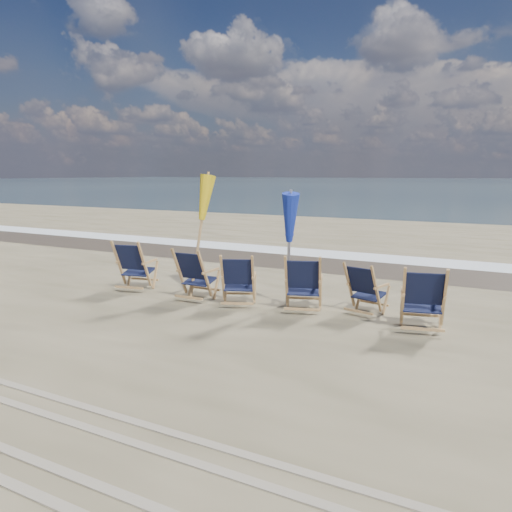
# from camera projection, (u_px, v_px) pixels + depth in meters

# --- Properties ---
(ocean) EXTENTS (400.00, 400.00, 0.00)m
(ocean) POSITION_uv_depth(u_px,v_px,m) (504.00, 183.00, 118.67)
(ocean) COLOR #324A53
(ocean) RESTS_ON ground
(surf_foam) EXTENTS (200.00, 1.40, 0.01)m
(surf_foam) POSITION_uv_depth(u_px,v_px,m) (355.00, 256.00, 14.42)
(surf_foam) COLOR silver
(surf_foam) RESTS_ON ground
(wet_sand_strip) EXTENTS (200.00, 2.60, 0.00)m
(wet_sand_strip) POSITION_uv_depth(u_px,v_px,m) (338.00, 264.00, 13.11)
(wet_sand_strip) COLOR #42362A
(wet_sand_strip) RESTS_ON ground
(tire_tracks) EXTENTS (80.00, 1.30, 0.01)m
(tire_tracks) POSITION_uv_depth(u_px,v_px,m) (10.00, 424.00, 4.75)
(tire_tracks) COLOR gray
(tire_tracks) RESTS_ON ground
(beach_chair_0) EXTENTS (0.81, 0.87, 1.06)m
(beach_chair_0) POSITION_uv_depth(u_px,v_px,m) (145.00, 267.00, 9.95)
(beach_chair_0) COLOR black
(beach_chair_0) RESTS_ON ground
(beach_chair_1) EXTENTS (0.66, 0.74, 1.02)m
(beach_chair_1) POSITION_uv_depth(u_px,v_px,m) (205.00, 276.00, 9.12)
(beach_chair_1) COLOR black
(beach_chair_1) RESTS_ON ground
(beach_chair_2) EXTENTS (0.85, 0.89, 0.98)m
(beach_chair_2) POSITION_uv_depth(u_px,v_px,m) (253.00, 281.00, 8.82)
(beach_chair_2) COLOR black
(beach_chair_2) RESTS_ON ground
(beach_chair_3) EXTENTS (0.85, 0.91, 1.02)m
(beach_chair_3) POSITION_uv_depth(u_px,v_px,m) (320.00, 285.00, 8.41)
(beach_chair_3) COLOR black
(beach_chair_3) RESTS_ON ground
(beach_chair_4) EXTENTS (0.72, 0.78, 0.91)m
(beach_chair_4) POSITION_uv_depth(u_px,v_px,m) (376.00, 291.00, 8.17)
(beach_chair_4) COLOR black
(beach_chair_4) RESTS_ON ground
(beach_chair_5) EXTENTS (0.82, 0.88, 1.04)m
(beach_chair_5) POSITION_uv_depth(u_px,v_px,m) (444.00, 301.00, 7.31)
(beach_chair_5) COLOR black
(beach_chair_5) RESTS_ON ground
(umbrella_yellow) EXTENTS (0.30, 0.30, 2.35)m
(umbrella_yellow) POSITION_uv_depth(u_px,v_px,m) (198.00, 203.00, 9.37)
(umbrella_yellow) COLOR #B1854F
(umbrella_yellow) RESTS_ON ground
(umbrella_blue) EXTENTS (0.30, 0.30, 2.05)m
(umbrella_blue) POSITION_uv_depth(u_px,v_px,m) (289.00, 222.00, 8.67)
(umbrella_blue) COLOR #A5A5AD
(umbrella_blue) RESTS_ON ground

